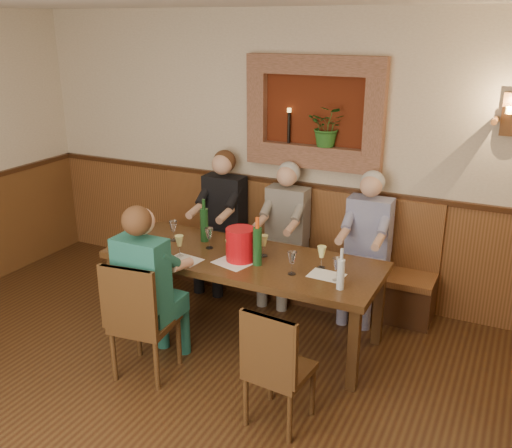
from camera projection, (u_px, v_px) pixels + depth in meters
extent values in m
cube|color=#C1AD91|center=(295.00, 156.00, 5.67)|extent=(6.00, 0.04, 2.80)
cube|color=#593719|center=(293.00, 237.00, 5.94)|extent=(6.00, 0.04, 1.10)
cube|color=#381E0F|center=(294.00, 183.00, 5.75)|extent=(6.02, 0.06, 0.05)
cube|color=#511B0B|center=(315.00, 112.00, 5.43)|extent=(1.00, 0.02, 0.70)
cube|color=#955F4B|center=(315.00, 65.00, 5.24)|extent=(1.36, 0.12, 0.18)
cube|color=#955F4B|center=(312.00, 159.00, 5.54)|extent=(1.36, 0.12, 0.18)
cube|color=#955F4B|center=(257.00, 109.00, 5.63)|extent=(0.18, 0.12, 0.70)
cube|color=#955F4B|center=(375.00, 117.00, 5.15)|extent=(0.18, 0.12, 0.70)
cube|color=#955F4B|center=(312.00, 147.00, 5.50)|extent=(1.00, 0.14, 0.04)
imported|color=#265F20|center=(328.00, 126.00, 5.37)|extent=(0.35, 0.30, 0.39)
cylinder|color=black|center=(289.00, 128.00, 5.55)|extent=(0.03, 0.03, 0.30)
cylinder|color=#FFBF59|center=(289.00, 110.00, 5.49)|extent=(0.04, 0.04, 0.04)
cube|color=#593719|center=(510.00, 114.00, 4.66)|extent=(0.12, 0.08, 0.35)
cylinder|color=#593719|center=(495.00, 121.00, 4.66)|extent=(0.05, 0.18, 0.05)
cylinder|color=#FFBF59|center=(509.00, 110.00, 4.54)|extent=(0.06, 0.06, 0.06)
cube|color=#382311|center=(243.00, 260.00, 4.93)|extent=(2.40, 0.90, 0.06)
cube|color=#382311|center=(116.00, 291.00, 5.20)|extent=(0.08, 0.08, 0.69)
cube|color=#382311|center=(354.00, 349.00, 4.28)|extent=(0.08, 0.08, 0.69)
cube|color=#382311|center=(163.00, 262.00, 5.83)|extent=(0.08, 0.08, 0.69)
cube|color=#382311|center=(379.00, 307.00, 4.90)|extent=(0.08, 0.08, 0.69)
cube|color=#381E0F|center=(284.00, 275.00, 5.87)|extent=(3.00, 0.40, 0.40)
cube|color=#593719|center=(284.00, 255.00, 5.80)|extent=(3.00, 0.45, 0.06)
cube|color=#593719|center=(292.00, 217.00, 5.84)|extent=(3.00, 0.06, 0.66)
cube|color=#382311|center=(147.00, 349.00, 4.53)|extent=(0.46, 0.46, 0.42)
cube|color=#382311|center=(145.00, 323.00, 4.45)|extent=(0.48, 0.48, 0.05)
cube|color=#382311|center=(129.00, 301.00, 4.18)|extent=(0.44, 0.09, 0.52)
cube|color=#382311|center=(280.00, 396.00, 3.98)|extent=(0.42, 0.42, 0.38)
cube|color=#382311|center=(280.00, 370.00, 3.91)|extent=(0.44, 0.44, 0.05)
cube|color=#382311|center=(267.00, 349.00, 3.68)|extent=(0.40, 0.08, 0.48)
cube|color=black|center=(218.00, 266.00, 6.02)|extent=(0.43, 0.45, 0.45)
cube|color=black|center=(225.00, 202.00, 5.94)|extent=(0.43, 0.22, 0.56)
sphere|color=#D8A384|center=(222.00, 164.00, 5.77)|extent=(0.21, 0.21, 0.21)
sphere|color=#4C2D19|center=(225.00, 161.00, 5.81)|extent=(0.23, 0.23, 0.23)
cube|color=#605A58|center=(280.00, 279.00, 5.73)|extent=(0.41, 0.43, 0.45)
cube|color=#605A58|center=(288.00, 213.00, 5.65)|extent=(0.41, 0.21, 0.53)
sphere|color=#D8A384|center=(287.00, 176.00, 5.49)|extent=(0.20, 0.20, 0.20)
sphere|color=#B2B2B2|center=(289.00, 173.00, 5.52)|extent=(0.22, 0.22, 0.22)
cube|color=navy|center=(360.00, 295.00, 5.39)|extent=(0.41, 0.43, 0.45)
cube|color=navy|center=(369.00, 225.00, 5.31)|extent=(0.41, 0.21, 0.53)
sphere|color=#D8A384|center=(371.00, 186.00, 5.15)|extent=(0.20, 0.20, 0.20)
sphere|color=#B2B2B2|center=(373.00, 183.00, 5.18)|extent=(0.22, 0.22, 0.22)
cube|color=#174351|center=(159.00, 337.00, 4.67)|extent=(0.41, 0.43, 0.45)
cube|color=#174351|center=(141.00, 272.00, 4.31)|extent=(0.41, 0.22, 0.54)
sphere|color=#D8A384|center=(141.00, 221.00, 4.21)|extent=(0.21, 0.21, 0.21)
sphere|color=#4C2D19|center=(137.00, 221.00, 4.16)|extent=(0.23, 0.23, 0.23)
cylinder|color=red|center=(241.00, 244.00, 4.80)|extent=(0.33, 0.33, 0.28)
cylinder|color=#19471E|center=(257.00, 247.00, 4.70)|extent=(0.10, 0.10, 0.33)
cylinder|color=#E75319|center=(257.00, 223.00, 4.63)|extent=(0.04, 0.04, 0.09)
cylinder|color=#19471E|center=(204.00, 225.00, 5.22)|extent=(0.08, 0.08, 0.31)
cylinder|color=#19471E|center=(204.00, 204.00, 5.15)|extent=(0.03, 0.03, 0.09)
cylinder|color=silver|center=(341.00, 274.00, 4.29)|extent=(0.07, 0.07, 0.24)
cylinder|color=silver|center=(342.00, 254.00, 4.23)|extent=(0.03, 0.03, 0.09)
cube|color=white|center=(150.00, 246.00, 5.16)|extent=(0.29, 0.21, 0.00)
cube|color=white|center=(232.00, 263.00, 4.78)|extent=(0.35, 0.29, 0.00)
cube|color=white|center=(327.00, 275.00, 4.55)|extent=(0.29, 0.21, 0.00)
cube|color=white|center=(185.00, 260.00, 4.85)|extent=(0.30, 0.24, 0.00)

